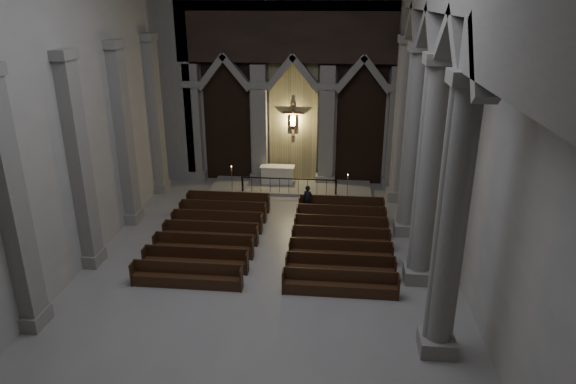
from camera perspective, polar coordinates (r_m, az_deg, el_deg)
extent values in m
plane|color=gray|center=(18.16, -2.95, -11.22)|extent=(24.00, 24.00, 0.00)
cube|color=#ACA9A0|center=(27.55, 0.64, 13.27)|extent=(14.00, 0.10, 12.00)
cube|color=#ACA9A0|center=(18.27, -25.78, 7.32)|extent=(0.10, 24.00, 12.00)
cube|color=#ACA9A0|center=(16.27, 21.97, 6.43)|extent=(0.10, 24.00, 12.00)
cube|color=gray|center=(28.56, -10.42, 7.49)|extent=(0.80, 0.50, 6.40)
cube|color=gray|center=(29.37, -10.05, 1.89)|extent=(1.05, 0.70, 0.50)
cube|color=gray|center=(28.16, -10.71, 11.75)|extent=(1.00, 0.65, 0.35)
cube|color=gray|center=(27.79, -3.21, 7.43)|extent=(0.80, 0.50, 6.40)
cube|color=gray|center=(28.62, -3.09, 1.68)|extent=(1.05, 0.70, 0.50)
cube|color=gray|center=(27.37, -3.30, 11.81)|extent=(1.00, 0.65, 0.35)
cube|color=gray|center=(27.47, 4.29, 7.25)|extent=(0.80, 0.50, 6.40)
cube|color=gray|center=(28.30, 4.13, 1.43)|extent=(1.05, 0.70, 0.50)
cube|color=gray|center=(27.04, 4.42, 11.68)|extent=(1.00, 0.65, 0.35)
cube|color=gray|center=(27.61, 11.83, 6.94)|extent=(0.80, 0.50, 6.40)
cube|color=gray|center=(28.45, 11.40, 1.16)|extent=(1.05, 0.70, 0.50)
cube|color=gray|center=(27.19, 12.17, 11.33)|extent=(1.00, 0.65, 0.35)
cube|color=black|center=(28.39, -6.74, 8.23)|extent=(2.60, 0.15, 7.00)
cube|color=#9A8F63|center=(27.84, 0.59, 8.12)|extent=(2.60, 0.15, 7.00)
cube|color=black|center=(27.75, 8.08, 7.88)|extent=(2.60, 0.15, 7.00)
cube|color=black|center=(26.86, 0.55, 17.36)|extent=(12.00, 0.50, 3.00)
cube|color=gray|center=(28.53, -12.16, 10.03)|extent=(1.60, 0.50, 9.00)
cube|color=gray|center=(27.44, 13.71, 9.48)|extent=(1.60, 0.50, 9.00)
plane|color=#EEC06B|center=(27.81, 0.58, 8.11)|extent=(1.50, 0.00, 1.50)
cube|color=#58321E|center=(27.72, 0.57, 8.07)|extent=(0.13, 0.08, 1.80)
cube|color=#58321E|center=(27.65, 0.57, 8.78)|extent=(1.10, 0.08, 0.13)
cube|color=tan|center=(27.68, 0.55, 7.94)|extent=(0.26, 0.10, 0.60)
sphere|color=tan|center=(27.59, 0.56, 8.75)|extent=(0.17, 0.17, 0.17)
cylinder|color=tan|center=(27.62, 0.01, 8.70)|extent=(0.45, 0.08, 0.08)
cylinder|color=tan|center=(27.57, 1.10, 8.68)|extent=(0.45, 0.08, 0.08)
cube|color=gray|center=(26.59, 11.98, -0.29)|extent=(1.00, 1.00, 0.50)
cylinder|color=gray|center=(25.51, 12.60, 7.59)|extent=(0.70, 0.70, 7.50)
cube|color=gray|center=(24.94, 13.32, 16.22)|extent=(0.95, 0.95, 0.35)
cube|color=gray|center=(22.92, 12.91, -3.88)|extent=(1.00, 1.00, 0.50)
cylinder|color=gray|center=(21.66, 13.71, 5.18)|extent=(0.70, 0.70, 7.50)
cube|color=gray|center=(20.99, 14.63, 15.34)|extent=(0.95, 0.95, 0.35)
cube|color=gray|center=(19.39, 14.22, -8.80)|extent=(1.00, 1.00, 0.50)
cylinder|color=gray|center=(17.88, 15.27, 1.72)|extent=(0.70, 0.70, 7.50)
cube|color=gray|center=(17.06, 16.52, 14.03)|extent=(0.95, 0.95, 0.35)
cube|color=gray|center=(16.07, 16.15, -15.83)|extent=(1.00, 1.00, 0.50)
cylinder|color=gray|center=(14.21, 17.64, -3.55)|extent=(0.70, 0.70, 7.50)
cube|color=gray|center=(13.17, 19.49, 11.91)|extent=(0.95, 0.95, 0.35)
cube|color=gray|center=(27.23, 12.28, 9.73)|extent=(0.55, 1.20, 9.20)
cube|color=gray|center=(27.98, -13.79, 0.63)|extent=(0.60, 1.00, 0.50)
cube|color=gray|center=(26.95, -14.48, 8.13)|extent=(0.50, 0.80, 7.50)
cube|color=gray|center=(26.42, -15.25, 16.29)|extent=(0.60, 1.00, 0.35)
cube|color=gray|center=(24.52, -16.79, -2.59)|extent=(0.60, 1.00, 0.50)
cube|color=gray|center=(23.35, -17.74, 5.89)|extent=(0.50, 0.80, 7.50)
cube|color=gray|center=(22.73, -18.83, 15.29)|extent=(0.60, 1.00, 0.35)
cube|color=gray|center=(21.25, -20.76, -6.82)|extent=(0.60, 1.00, 0.50)
cube|color=gray|center=(19.89, -22.13, 2.82)|extent=(0.50, 0.80, 7.50)
cube|color=gray|center=(19.15, -23.72, 13.83)|extent=(0.60, 1.00, 0.35)
cube|color=gray|center=(18.28, -26.22, -12.45)|extent=(0.60, 1.00, 0.50)
cube|color=gray|center=(16.67, -28.25, -1.50)|extent=(0.50, 0.80, 7.50)
cube|color=gray|center=(27.62, 0.33, 0.60)|extent=(8.50, 2.60, 0.15)
cube|color=silver|center=(27.88, -1.18, 1.94)|extent=(1.70, 0.66, 0.90)
cube|color=white|center=(27.73, -1.19, 2.85)|extent=(1.84, 0.74, 0.04)
cube|color=black|center=(26.27, 0.09, 1.48)|extent=(4.84, 0.05, 0.05)
cube|color=black|center=(26.76, -5.07, 0.77)|extent=(0.09, 0.09, 0.97)
cube|color=black|center=(26.31, 5.35, 0.40)|extent=(0.09, 0.09, 0.97)
cylinder|color=black|center=(26.68, -4.05, 0.68)|extent=(0.02, 0.02, 0.89)
cylinder|color=black|center=(26.61, -3.02, 0.64)|extent=(0.02, 0.02, 0.89)
cylinder|color=black|center=(26.54, -1.99, 0.60)|extent=(0.02, 0.02, 0.89)
cylinder|color=black|center=(26.48, -0.95, 0.57)|extent=(0.02, 0.02, 0.89)
cylinder|color=black|center=(26.43, 0.09, 0.53)|extent=(0.02, 0.02, 0.89)
cylinder|color=black|center=(26.39, 1.14, 0.49)|extent=(0.02, 0.02, 0.89)
cylinder|color=black|center=(26.36, 2.19, 0.46)|extent=(0.02, 0.02, 0.89)
cylinder|color=black|center=(26.33, 3.24, 0.42)|extent=(0.02, 0.02, 0.89)
cylinder|color=black|center=(26.32, 4.29, 0.38)|extent=(0.02, 0.02, 0.89)
cylinder|color=#A46832|center=(27.09, -6.19, -0.05)|extent=(0.25, 0.25, 0.05)
cylinder|color=#A46832|center=(26.88, -6.24, 1.15)|extent=(0.04, 0.04, 1.21)
cylinder|color=#A46832|center=(26.68, -6.29, 2.37)|extent=(0.13, 0.13, 0.02)
cylinder|color=beige|center=(26.65, -6.30, 2.60)|extent=(0.05, 0.05, 0.21)
sphere|color=#FFA559|center=(26.61, -6.31, 2.85)|extent=(0.05, 0.05, 0.05)
cylinder|color=#A46832|center=(26.46, 6.57, -0.59)|extent=(0.22, 0.22, 0.04)
cylinder|color=#A46832|center=(26.27, 6.62, 0.45)|extent=(0.03, 0.03, 1.03)
cylinder|color=#A46832|center=(26.10, 6.66, 1.52)|extent=(0.11, 0.11, 0.02)
cylinder|color=beige|center=(26.07, 6.67, 1.71)|extent=(0.04, 0.04, 0.18)
sphere|color=#FFA559|center=(26.03, 6.68, 1.94)|extent=(0.04, 0.04, 0.04)
cube|color=black|center=(24.85, -6.64, -1.58)|extent=(3.94, 0.37, 0.42)
cube|color=black|center=(24.84, -6.60, -0.48)|extent=(3.94, 0.07, 0.47)
cube|color=black|center=(25.25, -11.03, -0.95)|extent=(0.06, 0.42, 0.84)
cube|color=black|center=(24.43, -2.15, -1.31)|extent=(0.06, 0.42, 0.84)
cube|color=black|center=(24.31, 5.91, -2.08)|extent=(3.94, 0.37, 0.42)
cube|color=black|center=(24.30, 5.95, -0.95)|extent=(3.94, 0.07, 0.47)
cube|color=black|center=(24.29, 1.28, -1.45)|extent=(0.06, 0.42, 0.84)
cube|color=black|center=(24.32, 10.56, -1.78)|extent=(0.06, 0.42, 0.84)
cube|color=black|center=(23.80, -7.23, -2.65)|extent=(3.94, 0.37, 0.42)
cube|color=black|center=(23.79, -7.18, -1.49)|extent=(3.94, 0.07, 0.47)
cube|color=black|center=(24.22, -11.80, -1.97)|extent=(0.06, 0.42, 0.84)
cube|color=black|center=(23.37, -2.54, -2.39)|extent=(0.06, 0.42, 0.84)
cube|color=black|center=(23.23, 5.89, -3.19)|extent=(3.94, 0.37, 0.42)
cube|color=black|center=(23.22, 5.93, -2.01)|extent=(3.94, 0.07, 0.47)
cube|color=black|center=(23.21, 1.04, -2.53)|extent=(0.06, 0.42, 0.84)
cube|color=black|center=(23.25, 10.77, -2.88)|extent=(0.06, 0.42, 0.84)
cube|color=black|center=(22.76, -7.87, -3.81)|extent=(3.94, 0.37, 0.42)
cube|color=black|center=(22.74, -7.82, -2.61)|extent=(3.94, 0.07, 0.47)
cube|color=black|center=(23.21, -12.63, -3.08)|extent=(0.06, 0.42, 0.84)
cube|color=black|center=(22.31, -2.97, -3.57)|extent=(0.06, 0.42, 0.84)
cube|color=black|center=(22.17, 5.87, -4.42)|extent=(3.94, 0.37, 0.42)
cube|color=black|center=(22.15, 5.92, -3.18)|extent=(3.94, 0.07, 0.47)
cube|color=black|center=(22.15, 0.79, -3.73)|extent=(0.06, 0.42, 0.84)
cube|color=black|center=(22.19, 10.99, -4.09)|extent=(0.06, 0.42, 0.84)
cube|color=black|center=(21.74, -8.57, -5.09)|extent=(3.94, 0.37, 0.42)
cube|color=black|center=(21.71, -8.52, -3.82)|extent=(3.94, 0.07, 0.47)
cube|color=black|center=(22.20, -13.55, -4.29)|extent=(0.06, 0.42, 0.84)
cube|color=black|center=(21.27, -3.44, -4.86)|extent=(0.06, 0.42, 0.84)
cube|color=black|center=(21.12, 5.86, -5.77)|extent=(3.94, 0.37, 0.42)
cube|color=black|center=(21.08, 5.90, -4.47)|extent=(3.94, 0.07, 0.47)
cube|color=black|center=(21.10, 0.51, -5.04)|extent=(0.06, 0.42, 0.84)
cube|color=black|center=(21.14, 11.24, -5.42)|extent=(0.06, 0.42, 0.84)
cube|color=black|center=(20.73, -9.35, -6.48)|extent=(3.94, 0.37, 0.42)
cube|color=black|center=(20.69, -9.30, -5.16)|extent=(3.94, 0.07, 0.47)
cube|color=black|center=(21.22, -14.55, -5.61)|extent=(0.06, 0.42, 0.84)
cube|color=black|center=(20.24, -3.96, -6.28)|extent=(0.06, 0.42, 0.84)
cube|color=black|center=(20.08, 5.84, -7.26)|extent=(3.94, 0.37, 0.42)
cube|color=black|center=(20.03, 5.89, -5.89)|extent=(3.94, 0.07, 0.47)
cube|color=black|center=(20.06, 0.19, -6.49)|extent=(0.06, 0.42, 0.84)
cube|color=black|center=(20.10, 11.51, -6.89)|extent=(0.06, 0.42, 0.84)
cube|color=black|center=(19.74, -10.21, -8.02)|extent=(3.94, 0.37, 0.42)
cube|color=black|center=(19.69, -10.15, -6.64)|extent=(3.94, 0.07, 0.47)
cube|color=black|center=(20.25, -15.65, -7.05)|extent=(0.06, 0.42, 0.84)
cube|color=black|center=(19.22, -4.54, -7.86)|extent=(0.06, 0.42, 0.84)
cube|color=black|center=(19.06, 5.81, -8.90)|extent=(3.94, 0.37, 0.42)
cube|color=black|center=(19.00, 5.87, -7.47)|extent=(3.94, 0.07, 0.47)
cube|color=black|center=(19.03, -0.16, -8.10)|extent=(0.06, 0.42, 0.84)
cube|color=black|center=(19.08, 11.82, -8.51)|extent=(0.06, 0.42, 0.84)
cube|color=black|center=(18.77, -11.17, -9.72)|extent=(3.94, 0.37, 0.42)
cube|color=black|center=(18.70, -11.11, -8.27)|extent=(3.94, 0.07, 0.47)
cube|color=black|center=(19.31, -16.88, -8.64)|extent=(0.06, 0.42, 0.84)
cube|color=black|center=(18.22, -5.19, -9.61)|extent=(0.06, 0.42, 0.84)
cube|color=black|center=(18.05, 5.79, -10.74)|extent=(3.94, 0.37, 0.42)
cube|color=black|center=(17.97, 5.84, -9.23)|extent=(3.94, 0.07, 0.47)
cube|color=black|center=(18.02, -0.55, -9.89)|extent=(0.06, 0.42, 0.84)
cube|color=black|center=(18.07, 12.16, -10.32)|extent=(0.06, 0.42, 0.84)
imported|color=black|center=(24.22, 2.18, -0.86)|extent=(0.57, 0.45, 1.36)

